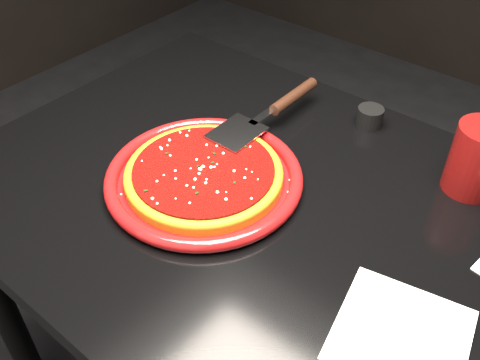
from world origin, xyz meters
name	(u,v)px	position (x,y,z in m)	size (l,w,h in m)	color
table	(274,331)	(0.00, 0.00, 0.38)	(1.20, 0.80, 0.75)	black
plate	(204,177)	(-0.15, -0.04, 0.76)	(0.36, 0.36, 0.03)	maroon
pizza_crust	(204,176)	(-0.15, -0.04, 0.77)	(0.29, 0.29, 0.01)	#865A10
pizza_crust_rim	(204,173)	(-0.15, -0.04, 0.77)	(0.29, 0.29, 0.02)	#865A10
pizza_sauce	(204,170)	(-0.15, -0.04, 0.78)	(0.26, 0.26, 0.01)	#650B08
parmesan_dusting	(203,167)	(-0.15, -0.04, 0.79)	(0.25, 0.25, 0.01)	#F2E4BB
basil_flecks	(203,168)	(-0.15, -0.04, 0.79)	(0.23, 0.23, 0.00)	black
pizza_server	(268,112)	(-0.16, 0.17, 0.80)	(0.10, 0.35, 0.03)	silver
cup	(477,159)	(0.23, 0.26, 0.82)	(0.09, 0.09, 0.13)	maroon
napkin_a	(401,335)	(0.27, -0.10, 0.75)	(0.18, 0.18, 0.00)	white
ramekin	(370,117)	(-0.01, 0.32, 0.77)	(0.05, 0.05, 0.04)	black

